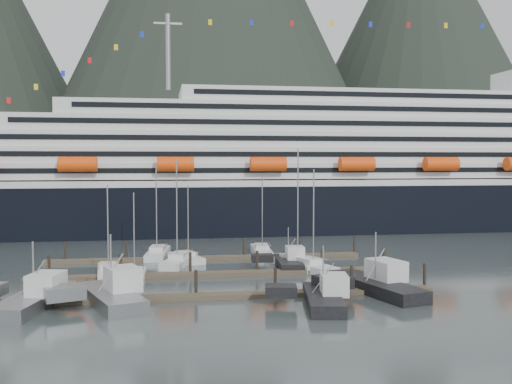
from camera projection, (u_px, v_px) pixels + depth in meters
ground at (255, 279)px, 76.66m from camera, size 1600.00×1600.00×0.00m
mountains at (219, 26)px, 656.76m from camera, size 870.00×440.00×420.00m
cruise_ship at (348, 175)px, 134.94m from camera, size 210.00×30.40×50.30m
dock_near at (224, 295)px, 66.06m from camera, size 48.18×2.28×3.20m
dock_mid at (214, 273)px, 78.88m from camera, size 48.18×2.28×3.20m
dock_far at (207, 258)px, 91.70m from camera, size 48.18×2.28×3.20m
sailboat_a at (108, 272)px, 79.19m from camera, size 3.57×9.62×12.49m
sailboat_b at (179, 261)px, 87.34m from camera, size 6.05×11.52×15.95m
sailboat_c at (135, 277)px, 76.17m from camera, size 2.63×9.08×11.60m
sailboat_d at (293, 263)px, 85.71m from camera, size 6.49×12.25×17.40m
sailboat_e at (158, 254)px, 94.41m from camera, size 4.17×11.40×15.16m
sailboat_f at (186, 258)px, 90.32m from camera, size 5.58×8.82×11.88m
sailboat_g at (262, 252)px, 97.03m from camera, size 3.40×11.05×13.09m
sailboat_h at (309, 267)px, 82.64m from camera, size 6.38×10.62×14.57m
trawler_a at (32, 298)px, 61.94m from camera, size 10.56×14.20×7.55m
trawler_b at (110, 296)px, 62.75m from camera, size 10.95×13.30×8.27m
trawler_c at (374, 284)px, 68.80m from camera, size 11.57×15.51×7.70m
trawler_d at (322, 297)px, 62.60m from camera, size 8.95×12.02×6.90m
trawler_e at (287, 262)px, 84.86m from camera, size 7.58×9.93×6.28m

